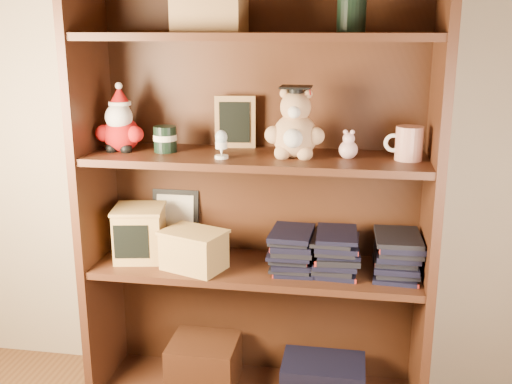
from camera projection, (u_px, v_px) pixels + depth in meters
bookcase at (258, 199)px, 2.11m from camera, size 1.20×0.35×1.60m
shelf_lower at (256, 268)px, 2.13m from camera, size 1.14×0.33×0.02m
shelf_upper at (256, 159)px, 2.02m from camera, size 1.14×0.33×0.02m
santa_plush at (120, 125)px, 2.06m from camera, size 0.17×0.12×0.24m
teachers_tin at (165, 139)px, 2.06m from camera, size 0.08×0.08×0.09m
chalkboard_plaque at (235, 123)px, 2.12m from camera, size 0.14×0.09×0.18m
egg_cup at (221, 143)px, 1.95m from camera, size 0.04×0.04×0.09m
grad_teddy_bear at (295, 130)px, 1.97m from camera, size 0.20×0.17×0.24m
pink_figurine at (348, 147)px, 1.96m from camera, size 0.06×0.06×0.10m
teacher_mug at (408, 143)px, 1.93m from camera, size 0.12×0.09×0.11m
certificate_frame at (176, 219)px, 2.28m from camera, size 0.18×0.05×0.22m
treats_box at (140, 233)px, 2.17m from camera, size 0.21×0.21×0.19m
pencils_box at (194, 250)px, 2.08m from camera, size 0.25×0.21×0.14m
book_stack_left at (292, 248)px, 2.08m from camera, size 0.14×0.20×0.14m
book_stack_mid at (336, 251)px, 2.06m from camera, size 0.14×0.20×0.14m
book_stack_right at (397, 257)px, 2.03m from camera, size 0.14×0.20×0.13m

